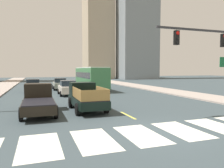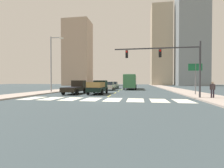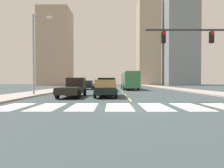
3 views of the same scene
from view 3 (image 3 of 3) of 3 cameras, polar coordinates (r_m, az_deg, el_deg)
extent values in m
plane|color=#384549|center=(10.43, 8.32, -7.78)|extent=(160.00, 160.00, 0.00)
cube|color=#A5988E|center=(31.02, 24.26, -1.90)|extent=(3.99, 110.00, 0.15)
cube|color=#A5988E|center=(29.88, -19.34, -1.98)|extent=(3.99, 110.00, 0.15)
cube|color=silver|center=(12.02, -31.39, -6.72)|extent=(1.61, 3.17, 0.01)
cube|color=silver|center=(11.05, -21.49, -7.31)|extent=(1.61, 3.17, 0.01)
cube|color=silver|center=(10.46, -10.06, -7.73)|extent=(1.61, 3.17, 0.01)
cube|color=silver|center=(10.32, 2.20, -7.83)|extent=(1.61, 3.17, 0.01)
cube|color=silver|center=(10.65, 14.24, -7.59)|extent=(1.61, 3.17, 0.01)
cube|color=silver|center=(11.39, 25.13, -7.09)|extent=(1.61, 3.17, 0.01)
cube|color=#D7D04B|center=(14.36, 5.94, -5.35)|extent=(0.16, 2.40, 0.01)
cube|color=#D7D04B|center=(19.32, 4.34, -3.73)|extent=(0.16, 2.40, 0.01)
cube|color=#D7D04B|center=(24.29, 3.40, -2.76)|extent=(0.16, 2.40, 0.01)
cube|color=#D7D04B|center=(29.27, 2.78, -2.13)|extent=(0.16, 2.40, 0.01)
cube|color=#D7D04B|center=(34.26, 2.34, -1.67)|extent=(0.16, 2.40, 0.01)
cube|color=#D7D04B|center=(39.25, 2.02, -1.34)|extent=(0.16, 2.40, 0.01)
cube|color=#D7D04B|center=(44.25, 1.76, -1.08)|extent=(0.16, 2.40, 0.01)
cube|color=#D7D04B|center=(49.24, 1.56, -0.87)|extent=(0.16, 2.40, 0.01)
cube|color=black|center=(16.85, -2.24, -2.10)|extent=(1.96, 5.20, 0.56)
cube|color=black|center=(18.52, -2.06, 0.59)|extent=(1.84, 1.60, 1.00)
cube|color=#19232D|center=(18.96, -2.02, 1.14)|extent=(1.72, 0.08, 0.56)
cube|color=black|center=(15.89, -2.37, -1.17)|extent=(1.84, 3.30, 0.06)
cylinder|color=black|center=(18.48, -5.11, -2.71)|extent=(0.22, 0.80, 0.80)
cylinder|color=black|center=(18.42, 0.98, -2.71)|extent=(0.22, 0.80, 0.80)
cylinder|color=black|center=(15.38, -6.11, -3.45)|extent=(0.22, 0.80, 0.80)
cylinder|color=black|center=(15.31, 1.23, -3.47)|extent=(0.22, 0.80, 0.80)
cube|color=olive|center=(15.94, -5.61, 0.20)|extent=(0.06, 3.17, 0.70)
cube|color=olive|center=(15.87, 0.89, 0.20)|extent=(0.06, 3.17, 0.70)
cube|color=olive|center=(14.29, -2.60, 0.11)|extent=(1.80, 0.06, 0.70)
cube|color=black|center=(16.88, -13.71, -2.13)|extent=(1.96, 5.20, 0.56)
cube|color=black|center=(18.51, -12.49, 0.56)|extent=(1.84, 1.60, 1.00)
cube|color=#19232D|center=(18.94, -12.21, 1.12)|extent=(1.72, 0.08, 0.56)
cube|color=black|center=(15.94, -14.51, -1.20)|extent=(1.84, 3.30, 0.06)
cylinder|color=black|center=(18.65, -15.52, -2.70)|extent=(0.22, 0.80, 0.80)
cylinder|color=black|center=(18.23, -9.56, -2.77)|extent=(0.22, 0.80, 0.80)
cylinder|color=black|center=(15.67, -18.54, -3.41)|extent=(0.22, 0.80, 0.80)
cylinder|color=black|center=(15.17, -11.48, -3.53)|extent=(0.22, 0.80, 0.80)
cube|color=#3B7949|center=(32.13, 5.79, 1.44)|extent=(2.50, 10.80, 2.70)
cube|color=#19232D|center=(32.13, 5.79, 2.07)|extent=(2.52, 9.94, 0.80)
cube|color=silver|center=(32.17, 5.79, 3.95)|extent=(2.40, 10.37, 0.12)
cylinder|color=black|center=(35.38, 3.20, -0.79)|extent=(0.22, 1.00, 1.00)
cylinder|color=black|center=(35.61, 7.22, -0.78)|extent=(0.22, 1.00, 1.00)
cylinder|color=black|center=(29.08, 3.94, -1.17)|extent=(0.22, 1.00, 1.00)
cylinder|color=black|center=(29.36, 8.82, -1.16)|extent=(0.22, 1.00, 1.00)
cube|color=gray|center=(34.14, -1.59, -0.51)|extent=(1.80, 4.40, 0.76)
cube|color=#1E2833|center=(33.98, -1.60, 0.66)|extent=(1.58, 2.11, 0.64)
cylinder|color=black|center=(35.55, -2.99, -1.07)|extent=(0.22, 0.64, 0.64)
cylinder|color=black|center=(35.51, -0.09, -1.07)|extent=(0.22, 0.64, 0.64)
cylinder|color=black|center=(32.83, -3.22, -1.24)|extent=(0.22, 0.64, 0.64)
cylinder|color=black|center=(32.78, -0.08, -1.24)|extent=(0.22, 0.64, 0.64)
cube|color=beige|center=(26.84, -1.62, -0.92)|extent=(1.80, 4.40, 0.76)
cube|color=#1E2833|center=(26.68, -1.63, 0.58)|extent=(1.58, 2.11, 0.64)
cylinder|color=black|center=(28.25, -3.38, -1.59)|extent=(0.22, 0.64, 0.64)
cylinder|color=black|center=(28.21, 0.27, -1.60)|extent=(0.22, 0.64, 0.64)
cylinder|color=black|center=(25.53, -3.72, -1.87)|extent=(0.22, 0.64, 0.64)
cylinder|color=black|center=(25.49, 0.33, -1.87)|extent=(0.22, 0.64, 0.64)
cube|color=black|center=(32.26, -8.28, -0.61)|extent=(1.80, 4.40, 0.76)
cube|color=#1E2833|center=(32.10, -8.32, 0.63)|extent=(1.58, 2.11, 0.64)
cylinder|color=black|center=(33.75, -9.46, -1.19)|extent=(0.22, 0.64, 0.64)
cylinder|color=black|center=(33.51, -6.42, -1.20)|extent=(0.22, 0.64, 0.64)
cylinder|color=black|center=(31.06, -10.27, -1.38)|extent=(0.22, 0.64, 0.64)
cylinder|color=black|center=(30.80, -6.97, -1.39)|extent=(0.22, 0.64, 0.64)
cube|color=#2D2D33|center=(14.71, 29.31, 15.88)|extent=(8.95, 0.12, 0.12)
cube|color=black|center=(14.80, 30.84, 13.58)|extent=(0.28, 0.24, 0.84)
cylinder|color=red|center=(14.75, 31.12, 14.66)|extent=(0.20, 0.04, 0.20)
cylinder|color=black|center=(14.69, 31.11, 13.68)|extent=(0.20, 0.04, 0.20)
cylinder|color=black|center=(14.64, 31.10, 12.68)|extent=(0.20, 0.04, 0.20)
cube|color=black|center=(13.37, 17.09, 15.07)|extent=(0.28, 0.24, 0.84)
cylinder|color=red|center=(13.31, 17.27, 16.28)|extent=(0.20, 0.04, 0.20)
cylinder|color=black|center=(13.25, 17.27, 15.20)|extent=(0.20, 0.04, 0.20)
cylinder|color=black|center=(13.19, 17.26, 14.10)|extent=(0.20, 0.04, 0.20)
cylinder|color=gray|center=(20.67, -25.64, 8.99)|extent=(0.20, 0.20, 9.00)
cube|color=gray|center=(21.35, -23.40, 20.65)|extent=(1.80, 0.10, 0.10)
cube|color=silver|center=(21.00, -20.98, 20.72)|extent=(0.60, 0.28, 0.16)
cube|color=gray|center=(74.55, 22.40, 22.55)|extent=(11.73, 8.02, 58.19)
cube|color=tan|center=(74.37, 12.08, 13.58)|extent=(8.78, 9.22, 35.69)
cube|color=tan|center=(66.36, -19.02, 11.69)|extent=(11.13, 9.10, 27.96)
camera|label=1|loc=(4.50, -69.14, 18.22)|focal=34.36mm
camera|label=2|loc=(7.58, 137.74, 1.26)|focal=25.87mm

